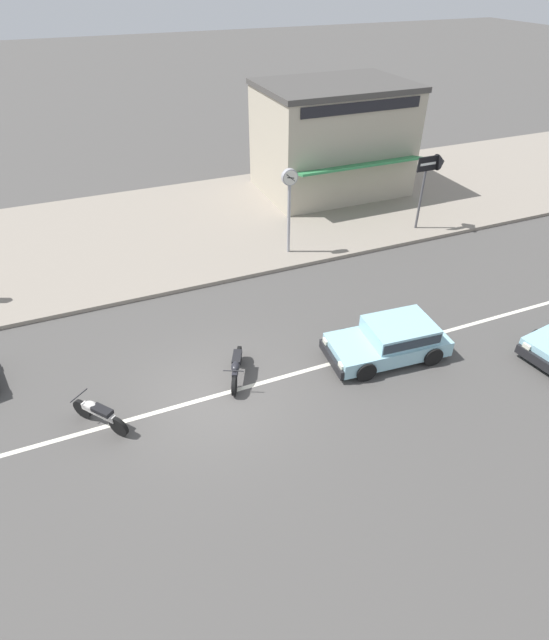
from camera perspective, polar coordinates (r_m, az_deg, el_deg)
name	(u,v)px	position (r m, az deg, el deg)	size (l,w,h in m)	color
ground_plane	(216,396)	(13.88, -6.69, -8.59)	(160.00, 160.00, 0.00)	#4C4947
lane_centre_stripe	(216,396)	(13.88, -6.69, -8.58)	(50.40, 0.14, 0.01)	silver
kerb_strip	(146,234)	(22.42, -14.52, 9.51)	(68.00, 10.00, 0.15)	gray
hatchback_pale_blue_5	(392,339)	(15.13, 13.23, -2.10)	(3.68, 1.96, 1.10)	#93C6D6
motorcycle_0	(237,367)	(14.07, -4.36, -5.33)	(0.94, 1.69, 0.80)	black
motorcycle_2	(99,413)	(13.51, -19.46, -10.04)	(1.21, 1.46, 0.80)	black
street_clock	(289,192)	(19.13, 1.70, 14.39)	(0.61, 0.22, 3.36)	#9E9EA3
arrow_signboard	(436,167)	(22.22, 18.00, 16.32)	(1.28, 0.65, 3.15)	#4C4C51
shopfront_mid_block	(332,138)	(25.64, 6.61, 19.92)	(6.86, 5.71, 4.96)	#B2A893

